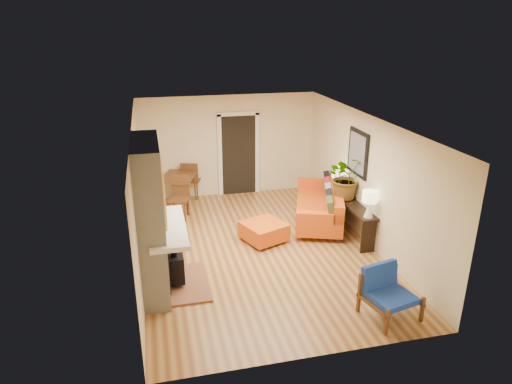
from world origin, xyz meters
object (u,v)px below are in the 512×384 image
ottoman (264,231)px  lamp_near (370,201)px  dining_table (182,182)px  lamp_far (338,176)px  blue_chair (387,289)px  houseplant (347,177)px  sofa (322,205)px  console_table (351,209)px

ottoman → lamp_near: bearing=-25.1°
dining_table → lamp_near: size_ratio=3.44×
dining_table → lamp_far: size_ratio=3.44×
blue_chair → lamp_near: bearing=72.1°
lamp_near → lamp_far: 1.52m
blue_chair → houseplant: bearing=78.3°
sofa → blue_chair: bearing=-95.0°
dining_table → console_table: bearing=-35.2°
sofa → lamp_far: size_ratio=4.58×
lamp_far → blue_chair: bearing=-100.4°
console_table → lamp_far: lamp_far is taller
dining_table → houseplant: 3.97m
sofa → lamp_near: size_ratio=4.58×
sofa → ottoman: bearing=-156.8°
houseplant → console_table: bearing=-88.1°
lamp_far → dining_table: bearing=154.3°
blue_chair → dining_table: bearing=117.9°
blue_chair → console_table: bearing=76.9°
console_table → houseplant: houseplant is taller
ottoman → lamp_near: (1.87, -0.88, 0.83)m
blue_chair → lamp_near: size_ratio=1.65×
blue_chair → ottoman: bearing=113.2°
ottoman → blue_chair: blue_chair is taller
houseplant → sofa: bearing=124.5°
sofa → console_table: (0.34, -0.77, 0.18)m
sofa → houseplant: houseplant is taller
ottoman → dining_table: dining_table is taller
lamp_near → lamp_far: same height
sofa → lamp_far: bearing=-3.6°
dining_table → lamp_far: 3.75m
blue_chair → lamp_far: 3.63m
sofa → ottoman: (-1.54, -0.66, -0.16)m
ottoman → console_table: (1.87, -0.11, 0.35)m
sofa → lamp_far: lamp_far is taller
ottoman → blue_chair: bearing=-66.8°
ottoman → houseplant: size_ratio=1.06×
dining_table → lamp_near: (3.35, -3.13, 0.42)m
lamp_far → lamp_near: bearing=-90.0°
console_table → lamp_far: bearing=90.0°
sofa → blue_chair: size_ratio=2.78×
blue_chair → houseplant: houseplant is taller
sofa → houseplant: 1.00m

